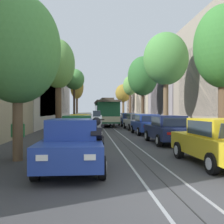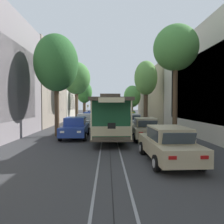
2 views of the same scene
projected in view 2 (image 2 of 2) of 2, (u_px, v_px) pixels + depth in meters
ground_plane at (109, 133)px, 18.09m from camera, size 160.00×160.00×0.00m
trolley_track_rails at (109, 140)px, 14.09m from camera, size 1.14×68.07×0.01m
parked_car_blue_near_left at (120, 114)px, 38.73m from camera, size 2.01×4.36×1.58m
parked_car_green_second_left at (124, 115)px, 32.57m from camera, size 2.07×4.39×1.58m
parked_car_yellow_mid_left at (128, 118)px, 26.61m from camera, size 2.07×4.39×1.58m
parked_car_white_fourth_left at (132, 121)px, 21.20m from camera, size 2.09×4.40×1.58m
parked_car_beige_fifth_left at (145, 128)px, 14.71m from camera, size 2.14×4.42×1.58m
parked_car_beige_sixth_left at (168, 144)px, 8.85m from camera, size 2.09×4.40×1.58m
parked_car_yellow_near_right at (95, 114)px, 38.39m from camera, size 2.09×4.40×1.58m
parked_car_navy_second_right at (93, 115)px, 32.47m from camera, size 2.02×4.37×1.58m
parked_car_blue_mid_right at (89, 118)px, 26.55m from camera, size 2.05×4.38×1.58m
parked_car_silver_fourth_right at (85, 121)px, 21.34m from camera, size 2.14×4.42×1.58m
parked_car_blue_fifth_right at (75, 127)px, 15.31m from camera, size 2.05×4.38×1.58m
street_tree_kerb_left_near at (132, 96)px, 37.09m from camera, size 3.17×2.98×6.19m
street_tree_kerb_left_second at (146, 79)px, 24.23m from camera, size 2.81×2.89×7.95m
street_tree_kerb_left_mid at (176, 49)px, 11.96m from camera, size 2.68×2.64×7.39m
street_tree_kerb_right_near at (84, 93)px, 35.21m from camera, size 2.77×2.62×6.73m
street_tree_kerb_right_second at (76, 79)px, 25.96m from camera, size 3.64×3.10×8.17m
street_tree_kerb_right_mid at (56, 63)px, 16.05m from camera, size 3.54×3.56×8.27m
cable_car_trolley at (109, 116)px, 15.61m from camera, size 2.73×9.16×3.28m
motorcycle_with_rider at (116, 113)px, 39.14m from camera, size 0.49×1.84×1.86m
pedestrian_on_left_pavement at (134, 114)px, 36.41m from camera, size 0.55×0.40×1.61m
street_sign_post at (88, 110)px, 38.82m from camera, size 0.36×0.07×2.61m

